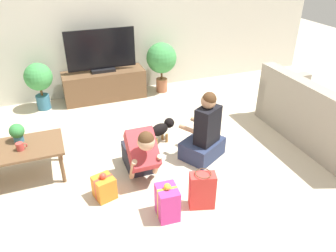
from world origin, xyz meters
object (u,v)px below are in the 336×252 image
object	(u,v)px
tv	(101,53)
gift_box_b	(104,187)
tv_console	(105,85)
mug	(20,146)
potted_plant_back_left	(39,80)
tabletop_plant	(17,132)
sofa_right	(321,121)
person_kneeling	(140,153)
coffee_table	(15,152)
gift_bag_a	(202,190)
dog	(162,128)
person_sitting	(204,135)
potted_plant_back_right	(161,60)
gift_box_a	(167,202)

from	to	relation	value
tv	gift_box_b	bearing A→B (deg)	-101.23
tv_console	mug	world-z (taller)	mug
potted_plant_back_left	tabletop_plant	size ratio (longest dim) A/B	3.55
sofa_right	person_kneeling	world-z (taller)	sofa_right
coffee_table	tv_console	bearing A→B (deg)	54.47
gift_bag_a	gift_box_b	bearing A→B (deg)	152.01
potted_plant_back_left	tv	bearing A→B (deg)	2.71
coffee_table	tabletop_plant	world-z (taller)	tabletop_plant
dog	gift_bag_a	size ratio (longest dim) A/B	1.06
tv	person_sitting	xyz separation A→B (m)	(0.84, -2.28, -0.50)
tv_console	tabletop_plant	bearing A→B (deg)	-126.62
dog	mug	bearing A→B (deg)	77.63
person_sitting	dog	size ratio (longest dim) A/B	2.01
sofa_right	tv	distance (m)	3.58
tv_console	person_kneeling	xyz separation A→B (m)	(-0.03, -2.36, 0.07)
mug	tabletop_plant	distance (m)	0.22
sofa_right	gift_bag_a	distance (m)	2.21
gift_box_b	mug	size ratio (longest dim) A/B	2.69
dog	tv	bearing A→B (deg)	-5.72
coffee_table	sofa_right	bearing A→B (deg)	-7.83
tv_console	sofa_right	bearing A→B (deg)	-44.31
potted_plant_back_right	gift_box_b	size ratio (longest dim) A/B	2.84
tv_console	tv	xyz separation A→B (m)	(0.00, -0.00, 0.58)
tv_console	potted_plant_back_right	distance (m)	1.11
tv_console	gift_box_b	xyz separation A→B (m)	(-0.52, -2.60, -0.12)
potted_plant_back_right	gift_bag_a	distance (m)	3.14
sofa_right	gift_bag_a	bearing A→B (deg)	106.48
person_kneeling	gift_bag_a	distance (m)	0.87
tabletop_plant	gift_bag_a	bearing A→B (deg)	-36.73
mug	person_kneeling	bearing A→B (deg)	-15.97
tv_console	person_sitting	bearing A→B (deg)	-69.68
potted_plant_back_right	gift_box_b	world-z (taller)	potted_plant_back_right
potted_plant_back_left	coffee_table	bearing A→B (deg)	-99.87
tv_console	tv	bearing A→B (deg)	-86.42
tv_console	gift_box_a	distance (m)	3.11
gift_box_b	tabletop_plant	distance (m)	1.22
gift_box_b	tabletop_plant	size ratio (longest dim) A/B	1.45
potted_plant_back_left	mug	distance (m)	1.97
sofa_right	person_sitting	world-z (taller)	person_sitting
tv_console	tabletop_plant	distance (m)	2.25
person_sitting	gift_box_a	size ratio (longest dim) A/B	2.23
tv_console	potted_plant_back_left	world-z (taller)	potted_plant_back_left
gift_box_b	tv_console	bearing A→B (deg)	78.77
gift_box_b	gift_bag_a	world-z (taller)	gift_bag_a
tv_console	potted_plant_back_left	xyz separation A→B (m)	(-1.05, -0.05, 0.26)
tv_console	person_kneeling	distance (m)	2.37
potted_plant_back_right	potted_plant_back_left	bearing A→B (deg)	180.00
tv_console	person_sitting	xyz separation A→B (m)	(0.84, -2.28, 0.08)
gift_box_a	coffee_table	bearing A→B (deg)	140.33
tv_console	mug	bearing A→B (deg)	-123.26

